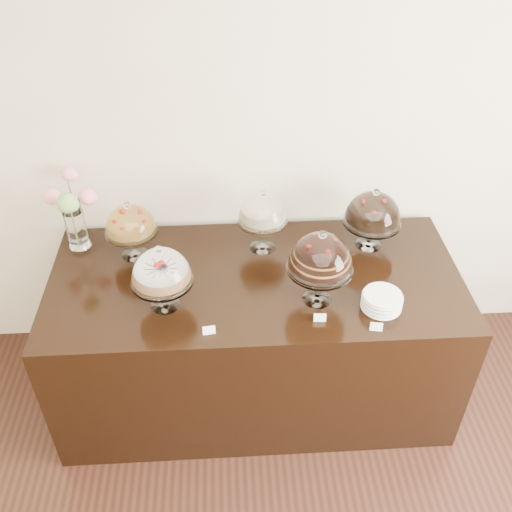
{
  "coord_description": "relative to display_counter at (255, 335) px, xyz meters",
  "views": [
    {
      "loc": [
        -0.32,
        0.14,
        2.87
      ],
      "look_at": [
        -0.19,
        2.4,
        1.08
      ],
      "focal_mm": 40.0,
      "sensor_mm": 36.0,
      "label": 1
    }
  ],
  "objects": [
    {
      "name": "wall_back",
      "position": [
        0.19,
        0.55,
        1.05
      ],
      "size": [
        5.0,
        0.04,
        3.0
      ],
      "primitive_type": "cube",
      "color": "beige",
      "rests_on": "ground"
    },
    {
      "name": "price_card_left",
      "position": [
        -0.24,
        -0.4,
        0.47
      ],
      "size": [
        0.06,
        0.02,
        0.04
      ],
      "primitive_type": "cube",
      "rotation": [
        -0.21,
        0.0,
        0.11
      ],
      "color": "white",
      "rests_on": "display_counter"
    },
    {
      "name": "cake_stand_cheesecake",
      "position": [
        0.06,
        0.26,
        0.69
      ],
      "size": [
        0.28,
        0.28,
        0.38
      ],
      "color": "white",
      "rests_on": "display_counter"
    },
    {
      "name": "plate_stack",
      "position": [
        0.61,
        -0.27,
        0.49
      ],
      "size": [
        0.2,
        0.2,
        0.08
      ],
      "color": "white",
      "rests_on": "display_counter"
    },
    {
      "name": "price_card_right",
      "position": [
        0.55,
        -0.43,
        0.47
      ],
      "size": [
        0.06,
        0.02,
        0.04
      ],
      "primitive_type": "cube",
      "rotation": [
        -0.21,
        0.0,
        -0.17
      ],
      "color": "white",
      "rests_on": "display_counter"
    },
    {
      "name": "cake_stand_choco_layer",
      "position": [
        0.3,
        -0.19,
        0.73
      ],
      "size": [
        0.33,
        0.33,
        0.43
      ],
      "color": "white",
      "rests_on": "display_counter"
    },
    {
      "name": "flower_vase",
      "position": [
        -0.98,
        0.32,
        0.69
      ],
      "size": [
        0.28,
        0.35,
        0.43
      ],
      "color": "white",
      "rests_on": "display_counter"
    },
    {
      "name": "cake_stand_fruit_tart",
      "position": [
        -0.66,
        0.23,
        0.67
      ],
      "size": [
        0.28,
        0.28,
        0.35
      ],
      "color": "white",
      "rests_on": "display_counter"
    },
    {
      "name": "cake_stand_sugar_sponge",
      "position": [
        -0.46,
        -0.19,
        0.68
      ],
      "size": [
        0.3,
        0.3,
        0.37
      ],
      "color": "white",
      "rests_on": "display_counter"
    },
    {
      "name": "display_counter",
      "position": [
        0.0,
        0.0,
        0.0
      ],
      "size": [
        2.2,
        1.0,
        0.9
      ],
      "primitive_type": "cube",
      "color": "black",
      "rests_on": "ground"
    },
    {
      "name": "price_card_extra",
      "position": [
        0.29,
        -0.35,
        0.47
      ],
      "size": [
        0.06,
        0.02,
        0.04
      ],
      "primitive_type": "cube",
      "rotation": [
        -0.21,
        0.0,
        -0.07
      ],
      "color": "white",
      "rests_on": "display_counter"
    },
    {
      "name": "cake_stand_dark_choco",
      "position": [
        0.66,
        0.25,
        0.68
      ],
      "size": [
        0.32,
        0.32,
        0.37
      ],
      "color": "white",
      "rests_on": "display_counter"
    }
  ]
}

